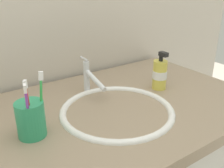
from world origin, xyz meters
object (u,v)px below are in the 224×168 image
toothbrush_purple (28,108)px  toothbrush_cup (31,119)px  faucet (90,77)px  soap_dispenser (160,74)px  toothbrush_red (29,105)px  toothbrush_green (41,99)px

toothbrush_purple → toothbrush_cup: bearing=67.6°
faucet → soap_dispenser: bearing=-25.9°
toothbrush_red → toothbrush_green: 0.04m
toothbrush_cup → toothbrush_red: 0.05m
toothbrush_cup → soap_dispenser: (0.54, 0.03, 0.01)m
toothbrush_cup → soap_dispenser: 0.54m
toothbrush_green → soap_dispenser: toothbrush_green is taller
toothbrush_cup → faucet: bearing=29.0°
toothbrush_cup → toothbrush_purple: bearing=-112.4°
faucet → soap_dispenser: 0.28m
toothbrush_red → soap_dispenser: (0.54, 0.05, -0.04)m
toothbrush_purple → toothbrush_green: size_ratio=0.95×
faucet → soap_dispenser: soap_dispenser is taller
toothbrush_red → toothbrush_green: (0.04, 0.00, 0.01)m
toothbrush_green → soap_dispenser: (0.50, 0.04, -0.05)m
toothbrush_red → toothbrush_green: size_ratio=0.94×
toothbrush_cup → toothbrush_green: toothbrush_green is taller
faucet → toothbrush_green: 0.30m
toothbrush_cup → toothbrush_green: bearing=-16.5°
toothbrush_purple → toothbrush_red: (0.01, 0.02, -0.00)m
toothbrush_cup → toothbrush_red: bearing=-107.0°
toothbrush_cup → toothbrush_purple: toothbrush_purple is taller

